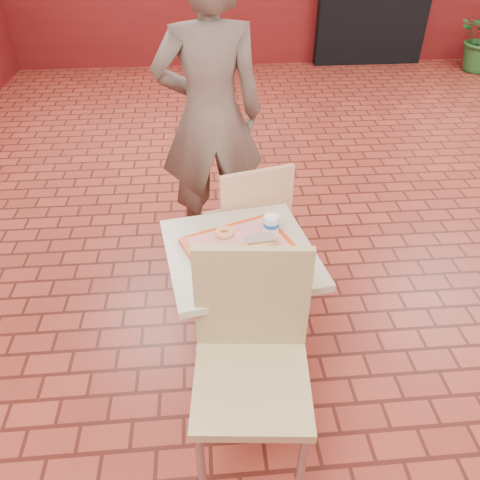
{
  "coord_description": "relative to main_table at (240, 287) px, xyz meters",
  "views": [
    {
      "loc": [
        -1.34,
        -2.29,
        2.08
      ],
      "look_at": [
        -1.19,
        -0.55,
        0.78
      ],
      "focal_mm": 35.0,
      "sensor_mm": 36.0,
      "label": 1
    }
  ],
  "objects": [
    {
      "name": "room_shell",
      "position": [
        1.19,
        0.55,
        1.01
      ],
      "size": [
        8.01,
        10.01,
        3.01
      ],
      "color": "maroon",
      "rests_on": "ground"
    },
    {
      "name": "chair_main_front",
      "position": [
        0.0,
        -0.5,
        0.08
      ],
      "size": [
        0.51,
        0.51,
        1.02
      ],
      "rotation": [
        0.0,
        0.0,
        -0.09
      ],
      "color": "tan",
      "rests_on": "ground"
    },
    {
      "name": "paper_cup",
      "position": [
        0.16,
        0.09,
        0.31
      ],
      "size": [
        0.08,
        0.08,
        0.09
      ],
      "rotation": [
        0.0,
        0.0,
        -0.41
      ],
      "color": "white",
      "rests_on": "serving_tray"
    },
    {
      "name": "main_table",
      "position": [
        0.0,
        0.0,
        0.0
      ],
      "size": [
        0.68,
        0.68,
        0.72
      ],
      "rotation": [
        0.0,
        0.0,
        0.16
      ],
      "color": "#BCB798",
      "rests_on": "ground"
    },
    {
      "name": "ring_donut",
      "position": [
        -0.07,
        0.09,
        0.28
      ],
      "size": [
        0.11,
        0.11,
        0.03
      ],
      "primitive_type": "torus",
      "rotation": [
        0.0,
        0.0,
        0.12
      ],
      "color": "#E6A454",
      "rests_on": "serving_tray"
    },
    {
      "name": "wainscot_band",
      "position": [
        1.19,
        0.55,
        0.01
      ],
      "size": [
        8.0,
        10.0,
        1.0
      ],
      "color": "#5C1112",
      "rests_on": "ground"
    },
    {
      "name": "customer",
      "position": [
        -0.09,
        1.09,
        0.46
      ],
      "size": [
        0.73,
        0.51,
        1.9
      ],
      "primitive_type": "imported",
      "rotation": [
        0.0,
        0.0,
        3.23
      ],
      "color": "#65594E",
      "rests_on": "ground"
    },
    {
      "name": "chair_main_back",
      "position": [
        0.1,
        0.54,
        0.02
      ],
      "size": [
        0.51,
        0.51,
        0.91
      ],
      "rotation": [
        0.0,
        0.0,
        3.4
      ],
      "color": "#E7BE8A",
      "rests_on": "ground"
    },
    {
      "name": "long_john_donut",
      "position": [
        0.09,
        -0.01,
        0.29
      ],
      "size": [
        0.17,
        0.09,
        0.05
      ],
      "rotation": [
        0.0,
        0.0,
        0.11
      ],
      "color": "gold",
      "rests_on": "serving_tray"
    },
    {
      "name": "serving_tray",
      "position": [
        -0.0,
        0.0,
        0.25
      ],
      "size": [
        0.48,
        0.37,
        0.03
      ],
      "rotation": [
        0.0,
        0.0,
        0.36
      ],
      "color": "#D74510",
      "rests_on": "main_table"
    }
  ]
}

